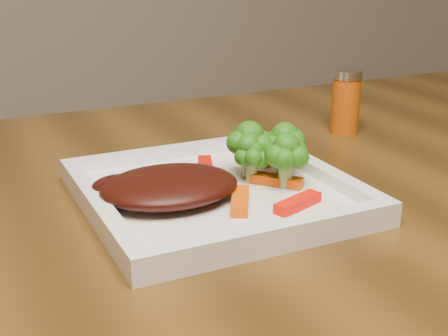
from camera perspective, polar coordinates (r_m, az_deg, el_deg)
name	(u,v)px	position (r m, az deg, el deg)	size (l,w,h in m)	color
plate	(216,197)	(0.66, -0.78, -2.65)	(0.27, 0.27, 0.01)	white
steak	(169,186)	(0.64, -5.01, -1.65)	(0.14, 0.11, 0.03)	#390D08
broccoli_0	(249,147)	(0.69, 2.32, 1.93)	(0.06, 0.06, 0.07)	#367814
broccoli_1	(284,147)	(0.70, 5.53, 1.92)	(0.06, 0.06, 0.06)	#186A11
broccoli_2	(286,161)	(0.67, 5.69, 0.68)	(0.06, 0.06, 0.06)	#366811
broccoli_3	(252,155)	(0.68, 2.60, 1.18)	(0.05, 0.05, 0.06)	#137615
carrot_0	(298,203)	(0.62, 6.76, -3.17)	(0.06, 0.02, 0.01)	#FF1304
carrot_2	(240,201)	(0.62, 1.48, -3.00)	(0.06, 0.02, 0.01)	#E34D03
carrot_3	(277,158)	(0.75, 4.84, 0.90)	(0.05, 0.01, 0.01)	#FF1204
carrot_4	(206,167)	(0.72, -1.69, 0.10)	(0.06, 0.02, 0.01)	red
carrot_5	(276,180)	(0.68, 4.81, -1.12)	(0.06, 0.02, 0.01)	#E04903
spice_shaker	(346,102)	(0.92, 11.08, 5.96)	(0.04, 0.04, 0.09)	#B84B0A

